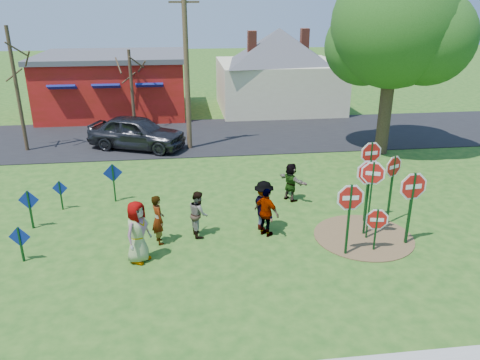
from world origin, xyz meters
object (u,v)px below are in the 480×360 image
Objects in this scene: suv at (137,132)px; leafy_tree at (397,32)px; stop_sign_d at (393,173)px; person_b at (158,220)px; stop_sign_b at (370,162)px; stop_sign_c at (372,183)px; person_a at (138,232)px; utility_pole at (187,65)px; stop_sign_a at (350,204)px.

suv is 13.42m from leafy_tree.
stop_sign_d is 1.59× the size of person_b.
person_b is at bearing 177.15° from stop_sign_b.
suv is (-8.06, 10.69, -1.06)m from stop_sign_c.
stop_sign_b is at bearing -117.62° from leafy_tree.
person_a is 0.24× the size of utility_pole.
stop_sign_c is (-0.38, -1.17, -0.27)m from stop_sign_b.
stop_sign_b is 0.33× the size of leafy_tree.
stop_sign_d reaches higher than stop_sign_a.
stop_sign_c is 7.25m from person_a.
person_b is at bearing -97.04° from utility_pole.
stop_sign_c is at bearing -115.85° from stop_sign_b.
stop_sign_a is 0.88× the size of stop_sign_c.
stop_sign_d is at bearing -26.11° from stop_sign_b.
leafy_tree is (11.39, 9.00, 4.86)m from person_a.
stop_sign_b is 12.79m from suv.
person_b is 0.33× the size of suv.
stop_sign_a is 1.37m from stop_sign_c.
stop_sign_d is at bearing 60.97° from stop_sign_c.
stop_sign_a is at bearing -60.01° from person_a.
stop_sign_d is at bearing 42.57° from stop_sign_a.
suv is (-1.44, 10.14, 0.07)m from person_b.
person_b is at bearing -149.60° from suv.
suv is (-7.06, 11.58, -0.78)m from stop_sign_a.
person_b is (-6.62, 0.55, -1.13)m from stop_sign_c.
stop_sign_b is at bearing -58.02° from utility_pole.
stop_sign_c is 1.45m from stop_sign_d.
leafy_tree is at bearing -73.06° from person_b.
utility_pole is (1.76, 10.91, 3.30)m from person_a.
utility_pole is (2.66, -0.27, 3.36)m from suv.
person_a is 15.32m from leafy_tree.
leafy_tree is (3.85, 7.36, 3.61)m from stop_sign_b.
leafy_tree is at bearing -17.85° from person_a.
suv is at bearing 123.12° from stop_sign_a.
stop_sign_a is 6.22m from person_a.
stop_sign_c reaches higher than suv.
stop_sign_d is 0.52× the size of suv.
stop_sign_c is 1.07× the size of stop_sign_d.
person_b is (0.54, 1.03, -0.14)m from person_a.
stop_sign_c is at bearing -120.66° from suv.
suv reaches higher than person_b.
person_a is at bearing -175.58° from stop_sign_b.
stop_sign_d is 7.81m from person_b.
stop_sign_a is at bearing -119.05° from leafy_tree.
stop_sign_a reaches higher than person_a.
person_a is at bearing -155.22° from stop_sign_c.
stop_sign_c is 11.97m from utility_pole.
stop_sign_d is 1.36× the size of person_a.
stop_sign_d is 11.76m from utility_pole.
leafy_tree reaches higher than stop_sign_d.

